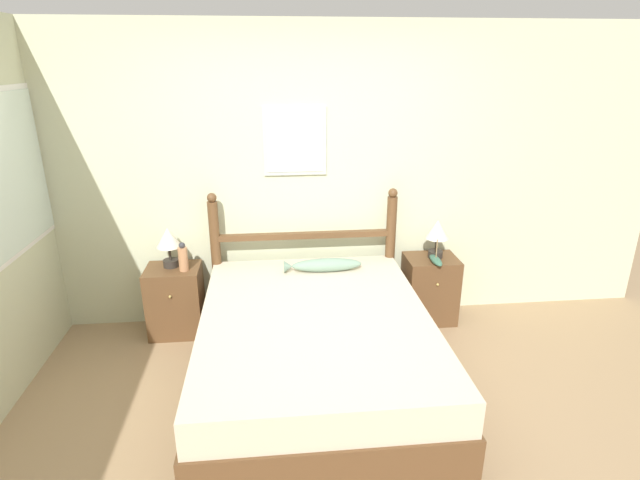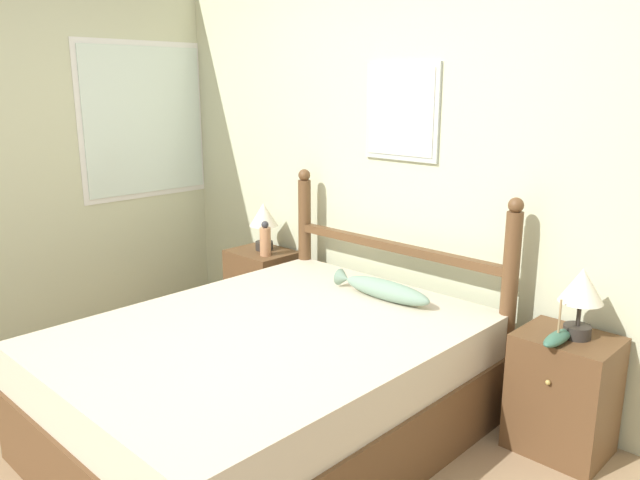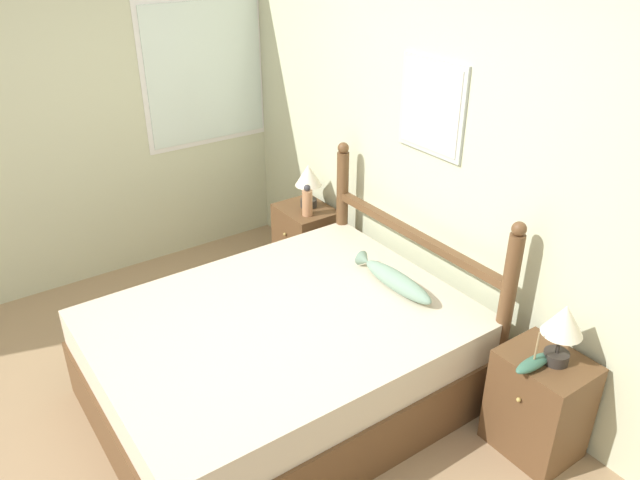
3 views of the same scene
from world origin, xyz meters
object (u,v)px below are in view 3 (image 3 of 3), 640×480
bed (282,358)px  nightstand_right (539,404)px  model_boat (534,363)px  bottle (307,201)px  nightstand_left (306,243)px  table_lamp_left (308,179)px  table_lamp_right (563,325)px  fish_pillow (395,280)px

bed → nightstand_right: bearing=39.4°
bed → model_boat: model_boat is taller
bed → bottle: size_ratio=8.47×
nightstand_left → table_lamp_left: 0.53m
model_boat → table_lamp_left: bearing=176.1°
bottle → nightstand_left: bearing=152.9°
bed → bottle: bottle is taller
nightstand_left → table_lamp_right: (2.26, 0.01, 0.53)m
table_lamp_left → table_lamp_right: bearing=-0.7°
model_boat → nightstand_left: bearing=177.0°
nightstand_right → table_lamp_right: size_ratio=1.75×
nightstand_left → fish_pillow: size_ratio=0.94×
model_boat → fish_pillow: bearing=-175.7°
bed → nightstand_left: size_ratio=3.46×
nightstand_left → model_boat: 2.25m
nightstand_right → fish_pillow: size_ratio=0.94×
nightstand_right → model_boat: (-0.01, -0.12, 0.33)m
bed → fish_pillow: fish_pillow is taller
nightstand_left → nightstand_right: (2.23, 0.00, 0.00)m
nightstand_right → bottle: size_ratio=2.45×
bed → table_lamp_left: table_lamp_left is taller
bottle → fish_pillow: bearing=-6.7°
table_lamp_right → fish_pillow: bearing=-168.7°
nightstand_left → fish_pillow: fish_pillow is taller
nightstand_left → bottle: bottle is taller
bed → nightstand_right: 1.44m
table_lamp_left → model_boat: size_ratio=1.35×
table_lamp_right → bed: bearing=-141.0°
nightstand_left → bed: bearing=-39.4°
table_lamp_right → bottle: (-2.15, -0.07, -0.12)m
nightstand_left → table_lamp_left: table_lamp_left is taller
bed → nightstand_left: bearing=140.6°
bed → nightstand_left: nightstand_left is taller
bed → fish_pillow: (0.14, 0.73, 0.36)m
nightstand_right → model_boat: 0.35m
nightstand_left → fish_pillow: bearing=-8.6°
bed → model_boat: size_ratio=8.19×
nightstand_right → table_lamp_left: 2.31m
bed → nightstand_right: (1.12, 0.92, 0.00)m
bed → nightstand_left: 1.44m
model_boat → bed: bearing=-144.2°
bed → table_lamp_right: (1.15, 0.93, 0.54)m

